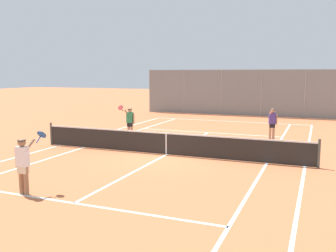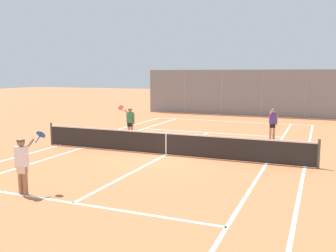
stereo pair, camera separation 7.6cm
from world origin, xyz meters
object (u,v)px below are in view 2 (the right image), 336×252
at_px(tennis_net, 166,143).
at_px(loose_tennis_ball_2, 212,121).
at_px(loose_tennis_ball_0, 130,128).
at_px(loose_tennis_ball_1, 176,130).
at_px(player_near_side, 22,162).
at_px(player_far_left, 130,121).
at_px(player_far_right, 273,122).

relative_size(tennis_net, loose_tennis_ball_2, 181.82).
distance_m(tennis_net, loose_tennis_ball_0, 7.86).
bearing_deg(loose_tennis_ball_1, tennis_net, -72.70).
bearing_deg(loose_tennis_ball_2, player_near_side, -92.09).
bearing_deg(loose_tennis_ball_0, player_near_side, -75.39).
bearing_deg(loose_tennis_ball_2, loose_tennis_ball_0, -126.75).
distance_m(player_near_side, loose_tennis_ball_2, 17.58).
height_order(player_far_left, player_far_right, player_far_left).
xyz_separation_m(loose_tennis_ball_1, loose_tennis_ball_2, (0.89, 4.80, 0.00)).
relative_size(player_far_right, loose_tennis_ball_2, 24.24).
distance_m(tennis_net, player_far_right, 6.61).
relative_size(tennis_net, player_near_side, 6.76).
distance_m(tennis_net, loose_tennis_ball_1, 6.76).
distance_m(player_near_side, loose_tennis_ball_1, 12.78).
bearing_deg(player_far_left, loose_tennis_ball_1, 68.92).
xyz_separation_m(player_far_right, loose_tennis_ball_0, (-8.65, 0.58, -0.88)).
distance_m(tennis_net, loose_tennis_ball_2, 11.30).
distance_m(loose_tennis_ball_0, loose_tennis_ball_2, 6.46).
height_order(player_far_right, loose_tennis_ball_0, player_far_right).
bearing_deg(player_far_left, player_near_side, -80.50).
xyz_separation_m(player_near_side, loose_tennis_ball_1, (-0.26, 12.74, -0.89)).
bearing_deg(loose_tennis_ball_2, player_far_right, -50.29).
bearing_deg(loose_tennis_ball_2, player_far_left, -105.05).
relative_size(player_far_right, loose_tennis_ball_0, 24.24).
relative_size(player_near_side, loose_tennis_ball_2, 26.88).
xyz_separation_m(tennis_net, loose_tennis_ball_0, (-4.97, 6.06, -0.48)).
height_order(player_far_left, loose_tennis_ball_1, player_far_left).
relative_size(loose_tennis_ball_0, loose_tennis_ball_1, 1.00).
relative_size(player_far_left, player_far_right, 1.11).
height_order(loose_tennis_ball_0, loose_tennis_ball_1, same).
distance_m(player_far_left, loose_tennis_ball_1, 3.75).
relative_size(player_near_side, loose_tennis_ball_0, 26.88).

